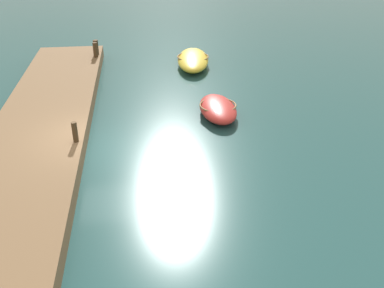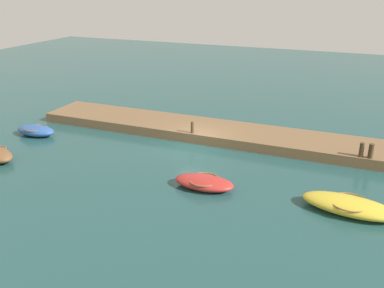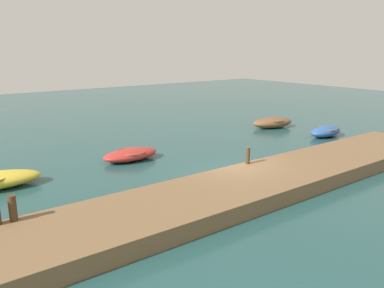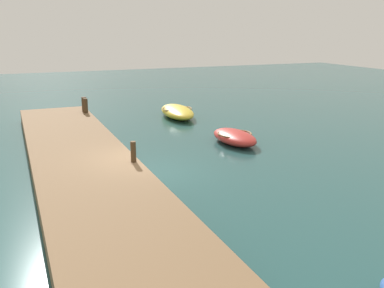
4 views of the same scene
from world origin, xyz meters
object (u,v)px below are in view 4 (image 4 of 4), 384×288
mooring_post_mid_east (133,152)px  motorboat_yellow (177,112)px  mooring_post_mid_west (86,106)px  rowboat_red (235,137)px  mooring_post_west (84,104)px

mooring_post_mid_east → motorboat_yellow: bearing=151.2°
mooring_post_mid_west → rowboat_red: bearing=38.6°
mooring_post_west → mooring_post_mid_east: bearing=0.0°
motorboat_yellow → mooring_post_mid_west: (-0.24, -5.49, 0.70)m
mooring_post_west → mooring_post_mid_east: size_ratio=1.08×
mooring_post_west → mooring_post_mid_west: mooring_post_west is taller
mooring_post_west → mooring_post_mid_west: bearing=0.0°
mooring_post_mid_west → mooring_post_west: bearing=180.0°
motorboat_yellow → mooring_post_mid_east: size_ratio=5.81×
rowboat_red → mooring_post_west: 9.63m
motorboat_yellow → mooring_post_west: size_ratio=5.36×
motorboat_yellow → mooring_post_mid_west: bearing=-86.0°
rowboat_red → mooring_post_mid_west: size_ratio=3.80×
rowboat_red → mooring_post_mid_west: 9.24m
rowboat_red → mooring_post_mid_east: mooring_post_mid_east is taller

